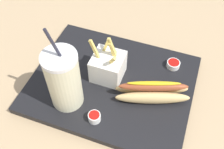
% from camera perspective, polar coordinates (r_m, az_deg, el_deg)
% --- Properties ---
extents(ground_plane, '(2.40, 2.40, 0.02)m').
position_cam_1_polar(ground_plane, '(0.76, -0.00, -2.85)').
color(ground_plane, tan).
extents(food_tray, '(0.43, 0.34, 0.02)m').
position_cam_1_polar(food_tray, '(0.74, -0.00, -1.94)').
color(food_tray, black).
rests_on(food_tray, ground_plane).
extents(soda_cup, '(0.08, 0.08, 0.24)m').
position_cam_1_polar(soda_cup, '(0.64, -10.18, -1.11)').
color(soda_cup, beige).
rests_on(soda_cup, food_tray).
extents(fries_basket, '(0.09, 0.08, 0.14)m').
position_cam_1_polar(fries_basket, '(0.71, -0.84, 1.77)').
color(fries_basket, white).
rests_on(fries_basket, food_tray).
extents(hot_dog_1, '(0.20, 0.11, 0.06)m').
position_cam_1_polar(hot_dog_1, '(0.69, 8.55, -3.61)').
color(hot_dog_1, '#DBB775').
rests_on(hot_dog_1, food_tray).
extents(ketchup_cup_1, '(0.04, 0.04, 0.02)m').
position_cam_1_polar(ketchup_cup_1, '(0.78, 12.87, 2.17)').
color(ketchup_cup_1, white).
rests_on(ketchup_cup_1, food_tray).
extents(ketchup_cup_2, '(0.03, 0.03, 0.02)m').
position_cam_1_polar(ketchup_cup_2, '(0.66, -3.62, -9.00)').
color(ketchup_cup_2, white).
rests_on(ketchup_cup_2, food_tray).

